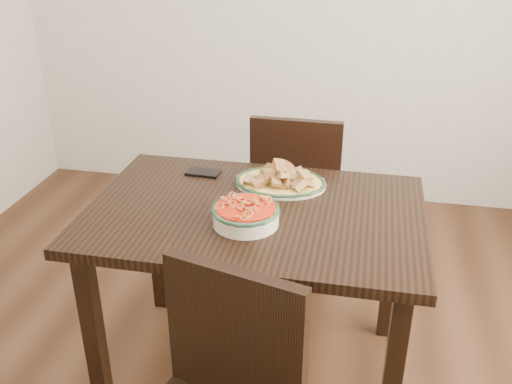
% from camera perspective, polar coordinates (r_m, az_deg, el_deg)
% --- Properties ---
extents(floor, '(3.50, 3.50, 0.00)m').
position_cam_1_polar(floor, '(2.50, -2.52, -17.41)').
color(floor, '#351E10').
rests_on(floor, ground).
extents(dining_table, '(1.22, 0.81, 0.75)m').
position_cam_1_polar(dining_table, '(2.12, -0.11, -4.04)').
color(dining_table, black).
rests_on(dining_table, ground).
extents(chair_far, '(0.43, 0.43, 0.89)m').
position_cam_1_polar(chair_far, '(2.80, 4.16, 0.39)').
color(chair_far, black).
rests_on(chair_far, ground).
extents(fish_plate, '(0.36, 0.28, 0.11)m').
position_cam_1_polar(fish_plate, '(2.23, 2.48, 1.73)').
color(fish_plate, beige).
rests_on(fish_plate, dining_table).
extents(noodle_bowl, '(0.24, 0.24, 0.08)m').
position_cam_1_polar(noodle_bowl, '(1.96, -1.02, -2.06)').
color(noodle_bowl, beige).
rests_on(noodle_bowl, dining_table).
extents(smartphone, '(0.14, 0.08, 0.01)m').
position_cam_1_polar(smartphone, '(2.36, -5.31, 1.95)').
color(smartphone, black).
rests_on(smartphone, dining_table).
extents(napkin, '(0.12, 0.10, 0.01)m').
position_cam_1_polar(napkin, '(2.36, 2.54, 2.07)').
color(napkin, maroon).
rests_on(napkin, dining_table).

